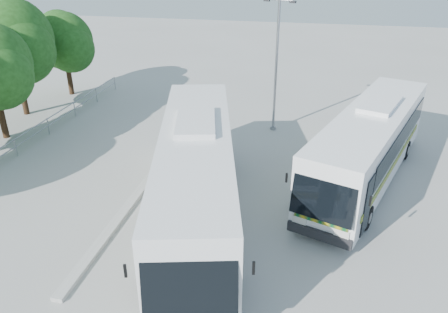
% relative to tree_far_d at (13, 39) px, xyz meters
% --- Properties ---
extents(ground, '(100.00, 100.00, 0.00)m').
position_rel_tree_far_d_xyz_m(ground, '(13.31, -8.80, -4.82)').
color(ground, '#A9A9A3').
rests_on(ground, ground).
extents(kerb_divider, '(0.40, 16.00, 0.15)m').
position_rel_tree_far_d_xyz_m(kerb_divider, '(11.01, -6.80, -4.74)').
color(kerb_divider, '#B2B2AD').
rests_on(kerb_divider, ground).
extents(railing, '(0.06, 22.00, 1.00)m').
position_rel_tree_far_d_xyz_m(railing, '(3.31, -4.80, -4.08)').
color(railing, gray).
rests_on(railing, ground).
extents(tree_far_d, '(5.62, 5.30, 7.33)m').
position_rel_tree_far_d_xyz_m(tree_far_d, '(0.00, 0.00, 0.00)').
color(tree_far_d, '#382314').
rests_on(tree_far_d, ground).
extents(tree_far_e, '(4.54, 4.28, 5.92)m').
position_rel_tree_far_d_xyz_m(tree_far_e, '(0.68, 4.50, -0.93)').
color(tree_far_e, '#382314').
rests_on(tree_far_e, ground).
extents(coach_main, '(5.71, 13.37, 3.64)m').
position_rel_tree_far_d_xyz_m(coach_main, '(14.05, -9.30, -2.82)').
color(coach_main, silver).
rests_on(coach_main, ground).
extents(coach_adjacent, '(6.36, 12.28, 3.38)m').
position_rel_tree_far_d_xyz_m(coach_adjacent, '(20.90, -4.66, -2.96)').
color(coach_adjacent, white).
rests_on(coach_adjacent, ground).
extents(lamppost, '(1.79, 0.78, 7.56)m').
position_rel_tree_far_d_xyz_m(lamppost, '(16.02, 0.73, -0.64)').
color(lamppost, gray).
rests_on(lamppost, ground).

